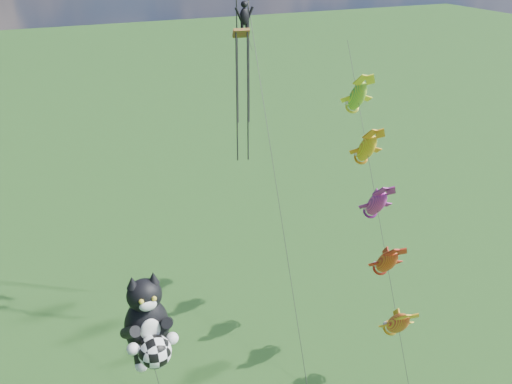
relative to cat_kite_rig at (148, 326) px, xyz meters
name	(u,v)px	position (x,y,z in m)	size (l,w,h in m)	color
cat_kite_rig	(148,326)	(0.00, 0.00, 0.00)	(2.36, 4.11, 11.08)	brown
fish_windsock_rig	(377,204)	(14.21, 3.31, 1.74)	(4.16, 15.51, 18.23)	brown
parafoil_rig	(246,35)	(8.15, 8.00, 10.85)	(3.73, 17.37, 23.00)	brown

